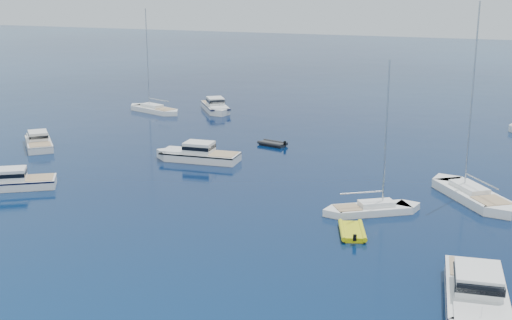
# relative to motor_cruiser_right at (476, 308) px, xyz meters

# --- Properties ---
(ground) EXTENTS (400.00, 400.00, 0.00)m
(ground) POSITION_rel_motor_cruiser_right_xyz_m (-20.44, -8.11, 0.00)
(ground) COLOR navy
(ground) RESTS_ON ground
(motor_cruiser_right) EXTENTS (4.82, 11.53, 2.94)m
(motor_cruiser_right) POSITION_rel_motor_cruiser_right_xyz_m (0.00, 0.00, 0.00)
(motor_cruiser_right) COLOR white
(motor_cruiser_right) RESTS_ON ground
(motor_cruiser_left) EXTENTS (9.02, 7.23, 2.36)m
(motor_cruiser_left) POSITION_rel_motor_cruiser_right_xyz_m (-40.82, 8.67, 0.00)
(motor_cruiser_left) COLOR silver
(motor_cruiser_left) RESTS_ON ground
(motor_cruiser_centre) EXTENTS (9.85, 3.74, 2.53)m
(motor_cruiser_centre) POSITION_rel_motor_cruiser_right_xyz_m (-29.41, 23.68, 0.00)
(motor_cruiser_centre) COLOR silver
(motor_cruiser_centre) RESTS_ON ground
(motor_cruiser_far_l) EXTENTS (7.87, 8.20, 2.29)m
(motor_cruiser_far_l) POSITION_rel_motor_cruiser_right_xyz_m (-48.79, 22.59, 0.00)
(motor_cruiser_far_l) COLOR silver
(motor_cruiser_far_l) RESTS_ON ground
(motor_cruiser_horizon) EXTENTS (7.88, 9.35, 2.48)m
(motor_cruiser_horizon) POSITION_rel_motor_cruiser_right_xyz_m (-39.24, 49.37, 0.00)
(motor_cruiser_horizon) COLOR silver
(motor_cruiser_horizon) RESTS_ON ground
(sailboat_mid_r) EXTENTS (9.37, 11.18, 17.15)m
(sailboat_mid_r) POSITION_rel_motor_cruiser_right_xyz_m (-1.88, 20.72, 0.00)
(sailboat_mid_r) COLOR white
(sailboat_mid_r) RESTS_ON ground
(sailboat_centre) EXTENTS (8.47, 6.73, 12.77)m
(sailboat_centre) POSITION_rel_motor_cruiser_right_xyz_m (-9.04, 14.12, 0.00)
(sailboat_centre) COLOR white
(sailboat_centre) RESTS_ON ground
(sailboat_far_l) EXTENTS (10.45, 5.95, 14.93)m
(sailboat_far_l) POSITION_rel_motor_cruiser_right_xyz_m (-47.15, 45.60, 0.00)
(sailboat_far_l) COLOR white
(sailboat_far_l) RESTS_ON ground
(tender_yellow) EXTENTS (3.41, 4.61, 0.95)m
(tender_yellow) POSITION_rel_motor_cruiser_right_xyz_m (-9.40, 8.91, 0.00)
(tender_yellow) COLOR #CBCD0C
(tender_yellow) RESTS_ON ground
(tender_grey_far) EXTENTS (3.70, 2.63, 0.95)m
(tender_grey_far) POSITION_rel_motor_cruiser_right_xyz_m (-24.46, 32.77, 0.00)
(tender_grey_far) COLOR black
(tender_grey_far) RESTS_ON ground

